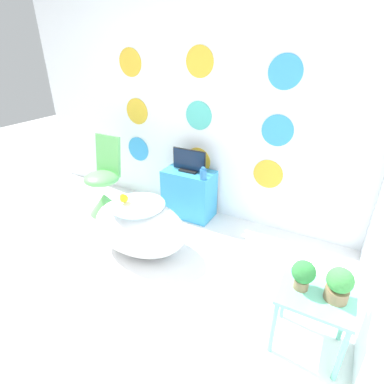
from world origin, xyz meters
TOP-DOWN VIEW (x-y plane):
  - ground_plane at (0.00, 0.00)m, footprint 12.00×12.00m
  - wall_back_dotted at (0.00, 1.97)m, footprint 4.68×0.05m
  - bathtub at (-0.10, 0.93)m, footprint 0.97×0.63m
  - rubber_duck at (-0.22, 0.88)m, footprint 0.08×0.09m
  - chair at (-0.92, 1.33)m, footprint 0.40×0.40m
  - tv_cabinet at (-0.01, 1.76)m, footprint 0.58×0.33m
  - tv at (-0.01, 1.76)m, footprint 0.40×0.12m
  - vase at (0.23, 1.64)m, footprint 0.07×0.07m
  - side_table at (1.54, 0.61)m, footprint 0.45×0.37m
  - potted_plant_left at (1.43, 0.62)m, footprint 0.15×0.15m
  - potted_plant_right at (1.64, 0.63)m, footprint 0.16×0.16m

SIDE VIEW (x-z plane):
  - ground_plane at x=0.00m, z-range 0.00..0.00m
  - bathtub at x=-0.10m, z-range 0.00..0.53m
  - tv_cabinet at x=-0.01m, z-range 0.00..0.56m
  - chair at x=-0.92m, z-range -0.17..0.75m
  - side_table at x=1.54m, z-range 0.15..0.61m
  - rubber_duck at x=-0.22m, z-range 0.53..0.62m
  - potted_plant_left at x=1.43m, z-range 0.48..0.68m
  - potted_plant_right at x=1.64m, z-range 0.47..0.69m
  - vase at x=0.23m, z-range 0.56..0.69m
  - tv at x=-0.01m, z-range 0.55..0.80m
  - wall_back_dotted at x=0.00m, z-range 0.00..2.60m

